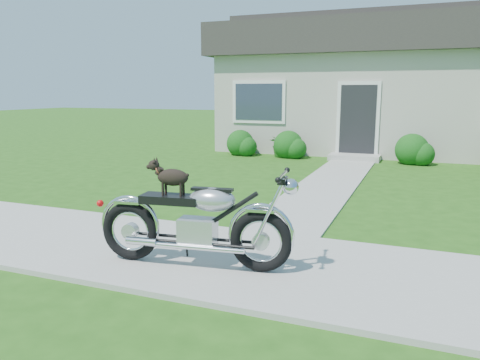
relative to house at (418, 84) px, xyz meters
name	(u,v)px	position (x,y,z in m)	size (l,w,h in m)	color
ground	(384,282)	(0.00, -11.99, -2.16)	(80.00, 80.00, 0.00)	#235114
sidewalk	(384,280)	(0.00, -11.99, -2.14)	(24.00, 2.20, 0.04)	#9E9B93
walkway	(330,183)	(-1.50, -6.99, -2.14)	(1.20, 8.00, 0.03)	#9E9B93
house	(418,84)	(0.00, 0.00, 0.00)	(12.60, 7.03, 4.50)	#B5AEA3
shrub_row	(392,149)	(-0.50, -3.49, -1.78)	(10.49, 0.92, 0.92)	#154C14
potted_plant_left	(280,144)	(-3.67, -3.44, -1.77)	(0.70, 0.60, 0.77)	#1C5015
motorcycle_with_dog	(197,221)	(-1.93, -12.38, -1.61)	(2.22, 0.65, 1.15)	black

